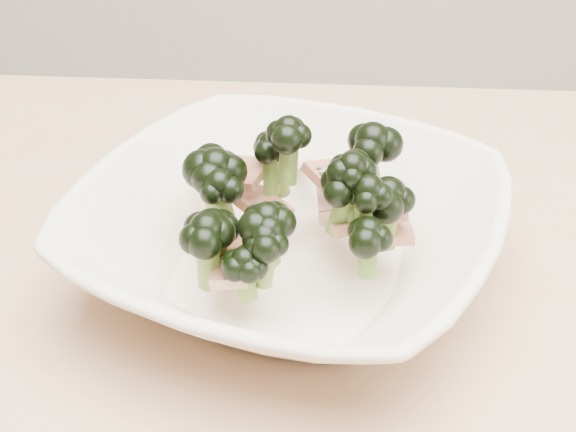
{
  "coord_description": "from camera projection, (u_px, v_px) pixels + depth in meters",
  "views": [
    {
      "loc": [
        -0.07,
        -0.37,
        1.1
      ],
      "look_at": [
        -0.1,
        0.08,
        0.8
      ],
      "focal_mm": 50.0,
      "sensor_mm": 36.0,
      "label": 1
    }
  ],
  "objects": [
    {
      "name": "broccoli_dish",
      "position": [
        288.0,
        230.0,
        0.54
      ],
      "size": [
        0.36,
        0.36,
        0.12
      ],
      "color": "#F2E5CD",
      "rests_on": "dining_table"
    }
  ]
}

